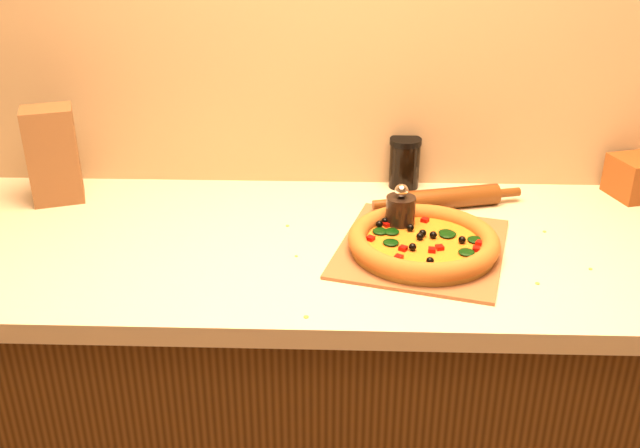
{
  "coord_description": "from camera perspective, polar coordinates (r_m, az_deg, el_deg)",
  "views": [
    {
      "loc": [
        -0.03,
        0.08,
        1.58
      ],
      "look_at": [
        -0.08,
        1.38,
        0.96
      ],
      "focal_mm": 40.0,
      "sensor_mm": 36.0,
      "label": 1
    }
  ],
  "objects": [
    {
      "name": "paper_bag",
      "position": [
        1.77,
        -20.58,
        5.19
      ],
      "size": [
        0.14,
        0.12,
        0.22
      ],
      "primitive_type": "cube",
      "rotation": [
        0.0,
        0.0,
        0.35
      ],
      "color": "brown",
      "rests_on": "countertop"
    },
    {
      "name": "pizza_peel",
      "position": [
        1.49,
        8.22,
        -1.65
      ],
      "size": [
        0.41,
        0.52,
        0.01
      ],
      "rotation": [
        0.0,
        0.0,
        -0.27
      ],
      "color": "brown",
      "rests_on": "countertop"
    },
    {
      "name": "countertop",
      "position": [
        1.52,
        2.92,
        -1.96
      ],
      "size": [
        2.84,
        0.68,
        0.04
      ],
      "primitive_type": "cube",
      "color": "beige",
      "rests_on": "cabinet"
    },
    {
      "name": "wine_glass",
      "position": [
        1.8,
        -20.14,
        6.43
      ],
      "size": [
        0.08,
        0.08,
        0.19
      ],
      "color": "silver",
      "rests_on": "countertop"
    },
    {
      "name": "pepper_grinder",
      "position": [
        1.51,
        6.44,
        0.75
      ],
      "size": [
        0.06,
        0.06,
        0.12
      ],
      "color": "black",
      "rests_on": "countertop"
    },
    {
      "name": "pizza",
      "position": [
        1.45,
        8.26,
        -1.44
      ],
      "size": [
        0.31,
        0.31,
        0.04
      ],
      "color": "#AD6E2B",
      "rests_on": "pizza_peel"
    },
    {
      "name": "cabinet",
      "position": [
        1.77,
        2.59,
        -15.0
      ],
      "size": [
        2.8,
        0.65,
        0.86
      ],
      "primitive_type": "cube",
      "color": "#40260D",
      "rests_on": "ground"
    },
    {
      "name": "dark_jar",
      "position": [
        1.76,
        6.78,
        4.9
      ],
      "size": [
        0.08,
        0.08,
        0.12
      ],
      "color": "black",
      "rests_on": "countertop"
    },
    {
      "name": "rolling_pin",
      "position": [
        1.67,
        10.17,
        2.05
      ],
      "size": [
        0.35,
        0.11,
        0.05
      ],
      "rotation": [
        0.0,
        0.0,
        0.25
      ],
      "color": "#55240E",
      "rests_on": "countertop"
    }
  ]
}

